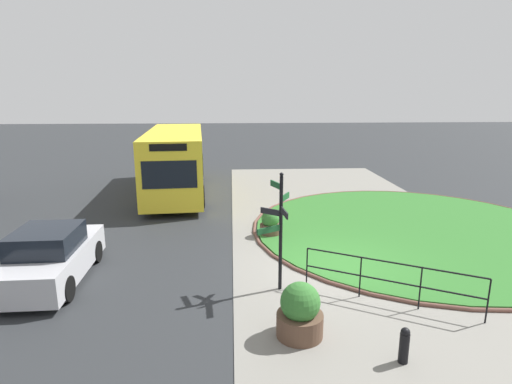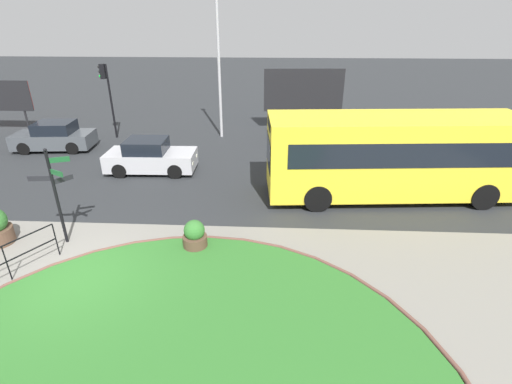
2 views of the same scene
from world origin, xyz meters
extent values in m
plane|color=#282B2D|center=(0.00, 0.00, 0.00)|extent=(120.00, 120.00, 0.00)
cube|color=gray|center=(0.00, -1.50, 0.01)|extent=(32.00, 8.99, 0.02)
cylinder|color=black|center=(-1.16, 1.79, 1.49)|extent=(0.09, 0.09, 2.98)
sphere|color=black|center=(-1.16, 1.79, 3.03)|extent=(0.10, 0.10, 0.10)
cube|color=#195128|center=(-0.86, 1.90, 2.71)|extent=(0.51, 0.22, 0.15)
cube|color=#195128|center=(-0.89, 1.65, 2.40)|extent=(0.47, 0.26, 0.15)
cube|color=black|center=(-1.52, 1.75, 2.17)|extent=(0.64, 0.10, 0.15)
cube|color=black|center=(-0.96, 2.04, 2.04)|extent=(0.36, 0.46, 0.15)
cube|color=#195128|center=(-1.35, 2.11, 1.69)|extent=(0.37, 0.58, 0.15)
cylinder|color=black|center=(-1.02, 1.07, 0.53)|extent=(0.04, 0.04, 1.06)
cylinder|color=black|center=(-1.69, -0.13, 0.53)|extent=(0.04, 0.04, 1.06)
cube|color=yellow|center=(9.78, 5.78, 1.70)|extent=(9.65, 3.32, 2.86)
cube|color=black|center=(9.88, 4.48, 2.10)|extent=(8.32, 0.66, 0.88)
cube|color=black|center=(9.68, 7.09, 2.10)|extent=(8.32, 0.66, 0.88)
cube|color=black|center=(5.04, 5.41, 1.85)|extent=(0.18, 2.12, 1.10)
cube|color=black|center=(5.04, 5.41, 2.91)|extent=(0.13, 1.42, 0.28)
cylinder|color=black|center=(6.85, 4.35, 0.50)|extent=(1.02, 0.38, 1.00)
cylinder|color=black|center=(6.67, 6.74, 0.50)|extent=(1.02, 0.38, 1.00)
cylinder|color=black|center=(12.90, 4.82, 0.50)|extent=(1.02, 0.38, 1.00)
cylinder|color=black|center=(12.71, 7.21, 0.50)|extent=(1.02, 0.38, 1.00)
cube|color=#474C51|center=(-6.32, 10.67, 0.54)|extent=(4.07, 2.07, 0.73)
cube|color=black|center=(-6.17, 10.68, 1.19)|extent=(1.98, 1.68, 0.57)
cube|color=#EAEACC|center=(-8.24, 9.97, 0.58)|extent=(0.04, 0.20, 0.12)
cube|color=#EAEACC|center=(-8.33, 11.01, 0.58)|extent=(0.04, 0.20, 0.12)
cylinder|color=black|center=(-7.47, 9.77, 0.32)|extent=(0.66, 0.28, 0.64)
cylinder|color=black|center=(-7.60, 11.34, 0.32)|extent=(0.66, 0.28, 0.64)
cylinder|color=black|center=(-5.04, 9.99, 0.32)|extent=(0.66, 0.28, 0.64)
cylinder|color=black|center=(-5.18, 11.56, 0.32)|extent=(0.66, 0.28, 0.64)
cube|color=#B7B7BC|center=(-0.26, 7.84, 0.56)|extent=(3.96, 1.81, 0.76)
cube|color=black|center=(-0.42, 7.83, 1.22)|extent=(1.78, 1.55, 0.57)
cube|color=#EAEACC|center=(1.69, 8.40, 0.59)|extent=(0.03, 0.20, 0.12)
cube|color=#EAEACC|center=(1.72, 7.37, 0.59)|extent=(0.03, 0.20, 0.12)
cylinder|color=black|center=(0.93, 8.64, 0.32)|extent=(0.65, 0.24, 0.64)
cylinder|color=black|center=(0.97, 7.09, 0.32)|extent=(0.65, 0.24, 0.64)
cylinder|color=black|center=(-1.50, 8.58, 0.32)|extent=(0.65, 0.24, 0.64)
cylinder|color=black|center=(-1.46, 7.03, 0.32)|extent=(0.65, 0.24, 0.64)
cylinder|color=black|center=(-3.95, 12.98, 2.05)|extent=(0.11, 0.11, 4.10)
cube|color=black|center=(-4.15, 12.93, 3.71)|extent=(0.31, 0.31, 0.78)
sphere|color=black|center=(-4.30, 12.91, 3.95)|extent=(0.16, 0.16, 0.16)
sphere|color=black|center=(-4.30, 12.91, 3.71)|extent=(0.16, 0.16, 0.16)
sphere|color=green|center=(-4.30, 12.91, 3.46)|extent=(0.16, 0.16, 0.16)
cylinder|color=#B7B7BC|center=(2.14, 13.48, 4.14)|extent=(0.16, 0.16, 8.29)
cylinder|color=black|center=(5.18, 15.18, 1.20)|extent=(0.12, 0.12, 2.40)
cylinder|color=black|center=(8.68, 15.43, 1.20)|extent=(0.12, 0.12, 2.40)
cube|color=#1E66B2|center=(6.93, 15.31, 2.40)|extent=(4.68, 0.45, 2.38)
cube|color=black|center=(6.94, 15.24, 2.40)|extent=(4.77, 0.37, 2.48)
cylinder|color=black|center=(-9.81, 13.97, 1.08)|extent=(0.12, 0.12, 2.15)
cylinder|color=brown|center=(2.93, 1.65, 0.22)|extent=(0.74, 0.74, 0.43)
sphere|color=#33702D|center=(2.93, 1.65, 0.64)|extent=(0.63, 0.63, 0.63)
camera|label=1|loc=(-10.82, 2.99, 4.93)|focal=28.82mm
camera|label=2|loc=(5.28, -8.04, 6.45)|focal=26.70mm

